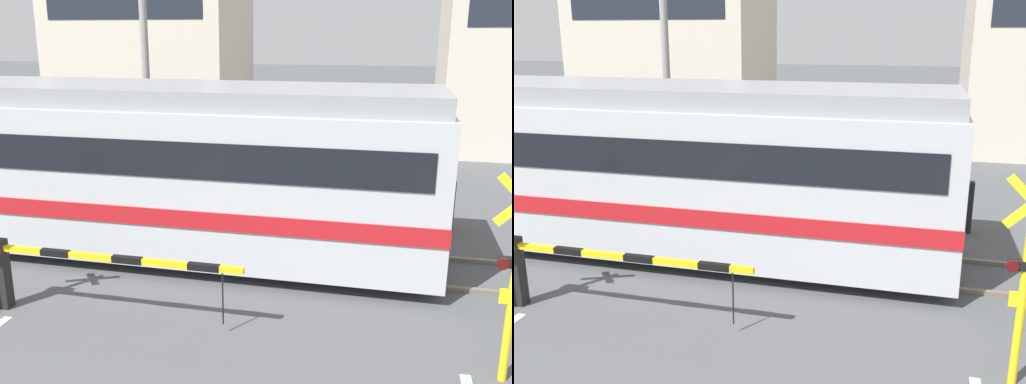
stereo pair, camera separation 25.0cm
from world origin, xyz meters
TOP-DOWN VIEW (x-y plane):
  - rail_track_near at (0.00, 7.93)m, footprint 50.00×0.10m
  - rail_track_far at (0.00, 9.37)m, footprint 50.00×0.10m
  - commuter_train at (-4.23, 8.65)m, footprint 15.15×3.03m
  - crossing_barrier_near at (-2.63, 5.58)m, footprint 4.16×0.20m
  - crossing_barrier_far at (2.63, 11.23)m, footprint 4.16×0.20m
  - pedestrian at (1.59, 14.57)m, footprint 0.38×0.22m
  - building_left_of_street at (-7.85, 21.72)m, footprint 7.59×5.42m
  - utility_pole_streetside at (-4.66, 13.73)m, footprint 0.22×0.22m

SIDE VIEW (x-z plane):
  - rail_track_near at x=0.00m, z-range 0.00..0.08m
  - rail_track_far at x=0.00m, z-range 0.00..0.08m
  - crossing_barrier_near at x=-2.63m, z-range 0.23..1.41m
  - crossing_barrier_far at x=2.63m, z-range 0.23..1.41m
  - pedestrian at x=1.59m, z-range 0.13..1.85m
  - commuter_train at x=-4.23m, z-range 0.12..3.53m
  - utility_pole_streetside at x=-4.66m, z-range 0.00..7.50m
  - building_left_of_street at x=-7.85m, z-range 0.00..10.81m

